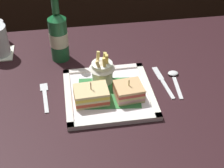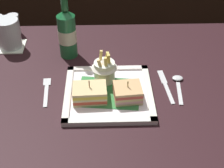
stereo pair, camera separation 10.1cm
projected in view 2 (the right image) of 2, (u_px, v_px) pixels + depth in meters
The scene contains 13 objects.
dining_table at pixel (115, 116), 1.10m from camera, with size 1.25×0.89×0.76m.
square_plate at pixel (109, 93), 1.02m from camera, with size 0.27×0.27×0.02m.
sandwich_half_left at pixel (90, 93), 0.98m from camera, with size 0.10×0.08×0.07m.
sandwich_half_right at pixel (128, 93), 0.99m from camera, with size 0.09×0.08×0.06m.
fries_cup at pixel (104, 68), 1.04m from camera, with size 0.08×0.08×0.11m.
beer_bottle at pixel (67, 33), 1.15m from camera, with size 0.06×0.06×0.24m.
drink_coaster at pixel (11, 47), 1.25m from camera, with size 0.10×0.10×0.00m, color white.
water_glass at pixel (9, 35), 1.22m from camera, with size 0.09×0.09×0.11m.
fork at pixel (46, 90), 1.04m from camera, with size 0.03×0.14×0.00m.
knife at pixel (165, 85), 1.07m from camera, with size 0.03×0.17×0.00m.
spoon at pixel (178, 82), 1.07m from camera, with size 0.04×0.14×0.01m.
salt_shaker at pixel (0, 26), 1.30m from camera, with size 0.03×0.03×0.08m.
pepper_shaker at pixel (14, 26), 1.30m from camera, with size 0.05×0.05×0.08m.
Camera 2 is at (-0.03, -0.79, 1.42)m, focal length 53.33 mm.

